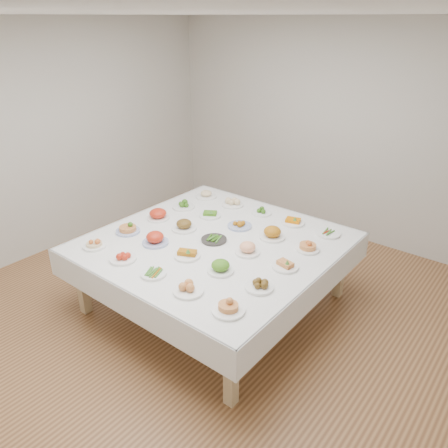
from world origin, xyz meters
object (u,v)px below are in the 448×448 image
Objects in this scene: dish_12 at (214,239)px; dish_24 at (328,233)px; display_table at (215,246)px; dish_0 at (94,241)px.

dish_12 is 1.18m from dish_24.
display_table is 1.18m from dish_0.
dish_0 is at bearing -134.67° from dish_12.
dish_12 reaches higher than display_table.
dish_12 is (-0.00, -0.00, 0.09)m from display_table.
display_table is at bearing -134.58° from dish_24.
dish_24 is at bearing 45.42° from dish_12.
dish_0 is 2.34m from dish_24.
dish_0 is 0.86× the size of dish_12.
dish_12 is 1.00× the size of dish_24.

